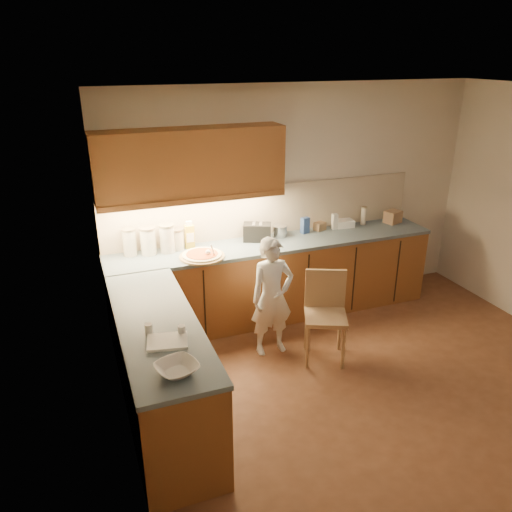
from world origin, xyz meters
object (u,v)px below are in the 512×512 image
Objects in this scene: wooden_chair at (325,309)px; toaster at (257,232)px; pizza_on_board at (202,255)px; oil_jug at (189,236)px; child at (272,297)px.

wooden_chair is 2.57× the size of toaster.
pizza_on_board is 0.34m from oil_jug.
wooden_chair is at bearing -30.62° from child.
wooden_chair is 2.99× the size of oil_jug.
toaster reaches higher than wooden_chair.
child is at bearing -54.82° from oil_jug.
child is at bearing 174.60° from wooden_chair.
child reaches higher than oil_jug.
pizza_on_board is 0.85m from child.
oil_jug reaches higher than wooden_chair.
wooden_chair is (1.03, -0.81, -0.42)m from pizza_on_board.
pizza_on_board is 0.38× the size of child.
toaster is at bearing -3.81° from oil_jug.
pizza_on_board is 0.52× the size of wooden_chair.
toaster is (-0.31, 1.08, 0.49)m from wooden_chair.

